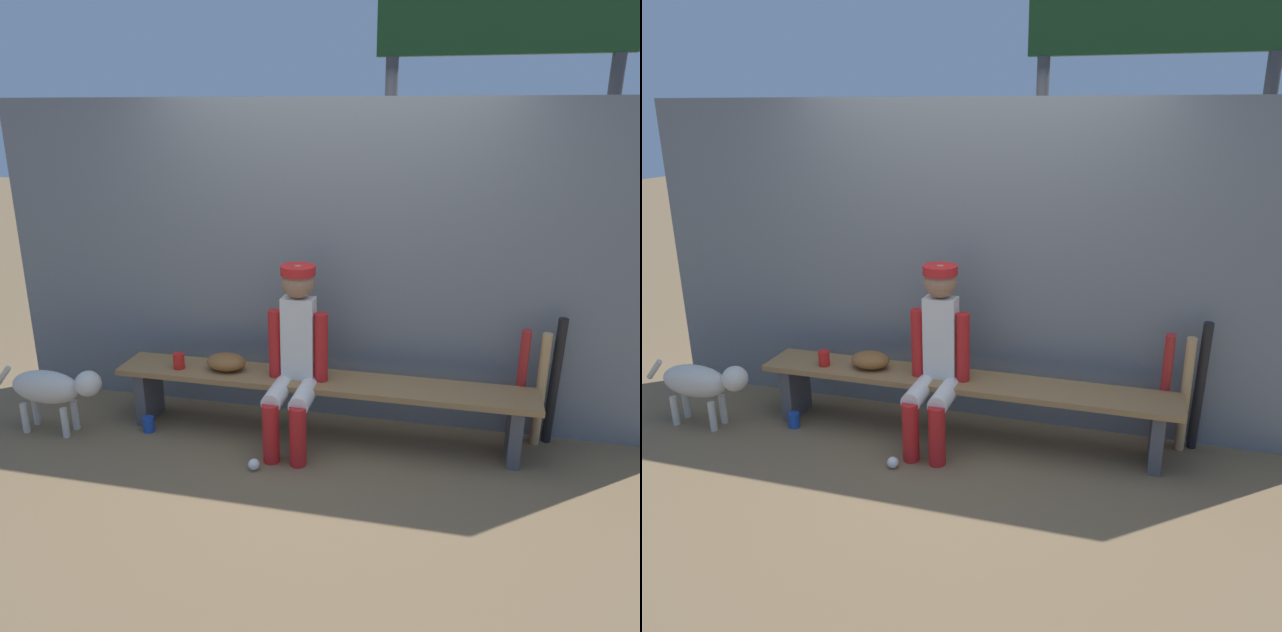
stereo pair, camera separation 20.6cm
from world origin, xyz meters
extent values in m
plane|color=brown|center=(0.00, 0.00, 0.00)|extent=(30.00, 30.00, 0.00)
cube|color=slate|center=(0.00, 0.38, 1.14)|extent=(5.01, 0.03, 2.27)
cube|color=olive|center=(0.00, 0.00, 0.43)|extent=(2.89, 0.36, 0.04)
cube|color=#4C4C51|center=(-1.29, 0.00, 0.20)|extent=(0.08, 0.29, 0.41)
cube|color=#4C4C51|center=(1.29, 0.00, 0.20)|extent=(0.08, 0.29, 0.41)
cube|color=silver|center=(-0.15, 0.00, 0.73)|extent=(0.22, 0.13, 0.56)
sphere|color=#9E7051|center=(-0.15, 0.00, 1.12)|extent=(0.22, 0.22, 0.22)
cylinder|color=red|center=(-0.15, 0.00, 1.20)|extent=(0.23, 0.23, 0.06)
cylinder|color=silver|center=(-0.24, -0.19, 0.41)|extent=(0.13, 0.38, 0.13)
cylinder|color=red|center=(-0.24, -0.38, 0.20)|extent=(0.11, 0.11, 0.41)
cylinder|color=red|center=(-0.31, -0.02, 0.68)|extent=(0.09, 0.09, 0.48)
cylinder|color=silver|center=(-0.06, -0.19, 0.41)|extent=(0.13, 0.38, 0.13)
cylinder|color=red|center=(-0.06, -0.38, 0.20)|extent=(0.11, 0.11, 0.41)
cylinder|color=red|center=(0.01, -0.02, 0.68)|extent=(0.09, 0.09, 0.48)
ellipsoid|color=brown|center=(-0.68, 0.00, 0.51)|extent=(0.28, 0.20, 0.12)
cylinder|color=#B22323|center=(1.33, 0.21, 0.42)|extent=(0.07, 0.18, 0.85)
cylinder|color=tan|center=(1.46, 0.20, 0.42)|extent=(0.08, 0.16, 0.84)
cylinder|color=black|center=(1.54, 0.25, 0.47)|extent=(0.07, 0.17, 0.93)
sphere|color=white|center=(-0.32, -0.50, 0.04)|extent=(0.07, 0.07, 0.07)
cylinder|color=#1E47AD|center=(-1.21, -0.20, 0.06)|extent=(0.08, 0.08, 0.11)
cylinder|color=red|center=(-1.01, -0.05, 0.50)|extent=(0.08, 0.08, 0.11)
cylinder|color=#3F3F42|center=(0.25, 1.42, 1.29)|extent=(0.10, 0.10, 2.58)
cylinder|color=#3F3F42|center=(1.89, 1.42, 1.29)|extent=(0.10, 0.10, 2.58)
ellipsoid|color=beige|center=(-1.90, -0.34, 0.34)|extent=(0.52, 0.20, 0.24)
sphere|color=beige|center=(-1.56, -0.34, 0.40)|extent=(0.18, 0.18, 0.18)
cylinder|color=beige|center=(-2.24, -0.34, 0.39)|extent=(0.15, 0.04, 0.16)
cylinder|color=beige|center=(-1.74, -0.28, 0.11)|extent=(0.05, 0.05, 0.22)
cylinder|color=beige|center=(-1.74, -0.40, 0.11)|extent=(0.05, 0.05, 0.22)
cylinder|color=beige|center=(-2.06, -0.28, 0.11)|extent=(0.05, 0.05, 0.22)
cylinder|color=beige|center=(-2.06, -0.40, 0.11)|extent=(0.05, 0.05, 0.22)
camera|label=1|loc=(0.88, -3.79, 2.18)|focal=34.98mm
camera|label=2|loc=(1.08, -3.74, 2.18)|focal=34.98mm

